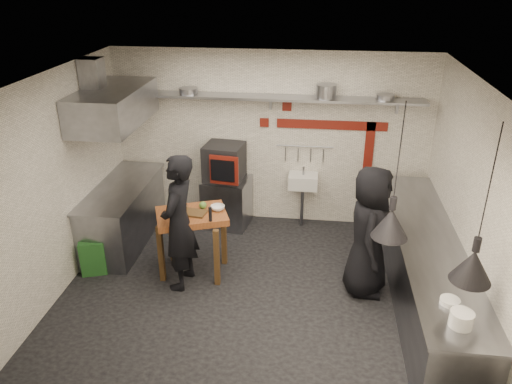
# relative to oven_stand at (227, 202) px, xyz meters

# --- Properties ---
(floor) EXTENTS (5.00, 5.00, 0.00)m
(floor) POSITION_rel_oven_stand_xyz_m (0.67, -1.79, -0.40)
(floor) COLOR black
(floor) RESTS_ON ground
(ceiling) EXTENTS (5.00, 5.00, 0.00)m
(ceiling) POSITION_rel_oven_stand_xyz_m (0.67, -1.79, 2.40)
(ceiling) COLOR beige
(ceiling) RESTS_ON floor
(wall_back) EXTENTS (5.00, 0.04, 2.80)m
(wall_back) POSITION_rel_oven_stand_xyz_m (0.67, 0.31, 1.00)
(wall_back) COLOR white
(wall_back) RESTS_ON floor
(wall_front) EXTENTS (5.00, 0.04, 2.80)m
(wall_front) POSITION_rel_oven_stand_xyz_m (0.67, -3.89, 1.00)
(wall_front) COLOR white
(wall_front) RESTS_ON floor
(wall_left) EXTENTS (0.04, 4.20, 2.80)m
(wall_left) POSITION_rel_oven_stand_xyz_m (-1.83, -1.79, 1.00)
(wall_left) COLOR white
(wall_left) RESTS_ON floor
(wall_right) EXTENTS (0.04, 4.20, 2.80)m
(wall_right) POSITION_rel_oven_stand_xyz_m (3.17, -1.79, 1.00)
(wall_right) COLOR white
(wall_right) RESTS_ON floor
(red_band_horiz) EXTENTS (1.70, 0.02, 0.14)m
(red_band_horiz) POSITION_rel_oven_stand_xyz_m (1.62, 0.29, 1.28)
(red_band_horiz) COLOR maroon
(red_band_horiz) RESTS_ON wall_back
(red_band_vert) EXTENTS (0.14, 0.02, 1.10)m
(red_band_vert) POSITION_rel_oven_stand_xyz_m (2.22, 0.29, 0.80)
(red_band_vert) COLOR maroon
(red_band_vert) RESTS_ON wall_back
(red_tile_a) EXTENTS (0.14, 0.02, 0.14)m
(red_tile_a) POSITION_rel_oven_stand_xyz_m (0.92, 0.29, 1.55)
(red_tile_a) COLOR maroon
(red_tile_a) RESTS_ON wall_back
(red_tile_b) EXTENTS (0.14, 0.02, 0.14)m
(red_tile_b) POSITION_rel_oven_stand_xyz_m (0.57, 0.29, 1.28)
(red_tile_b) COLOR maroon
(red_tile_b) RESTS_ON wall_back
(back_shelf) EXTENTS (4.60, 0.34, 0.04)m
(back_shelf) POSITION_rel_oven_stand_xyz_m (0.67, 0.13, 1.72)
(back_shelf) COLOR slate
(back_shelf) RESTS_ON wall_back
(shelf_bracket_left) EXTENTS (0.04, 0.06, 0.24)m
(shelf_bracket_left) POSITION_rel_oven_stand_xyz_m (-1.23, 0.28, 1.62)
(shelf_bracket_left) COLOR slate
(shelf_bracket_left) RESTS_ON wall_back
(shelf_bracket_mid) EXTENTS (0.04, 0.06, 0.24)m
(shelf_bracket_mid) POSITION_rel_oven_stand_xyz_m (0.67, 0.28, 1.62)
(shelf_bracket_mid) COLOR slate
(shelf_bracket_mid) RESTS_ON wall_back
(shelf_bracket_right) EXTENTS (0.04, 0.06, 0.24)m
(shelf_bracket_right) POSITION_rel_oven_stand_xyz_m (2.57, 0.28, 1.62)
(shelf_bracket_right) COLOR slate
(shelf_bracket_right) RESTS_ON wall_back
(pan_far_left) EXTENTS (0.35, 0.35, 0.09)m
(pan_far_left) POSITION_rel_oven_stand_xyz_m (-0.58, 0.13, 1.79)
(pan_far_left) COLOR slate
(pan_far_left) RESTS_ON back_shelf
(pan_mid_left) EXTENTS (0.32, 0.32, 0.07)m
(pan_mid_left) POSITION_rel_oven_stand_xyz_m (-0.58, 0.13, 1.78)
(pan_mid_left) COLOR slate
(pan_mid_left) RESTS_ON back_shelf
(stock_pot) EXTENTS (0.39, 0.39, 0.20)m
(stock_pot) POSITION_rel_oven_stand_xyz_m (1.50, 0.13, 1.84)
(stock_pot) COLOR slate
(stock_pot) RESTS_ON back_shelf
(pan_right) EXTENTS (0.35, 0.35, 0.08)m
(pan_right) POSITION_rel_oven_stand_xyz_m (2.36, 0.13, 1.78)
(pan_right) COLOR slate
(pan_right) RESTS_ON back_shelf
(oven_stand) EXTENTS (0.78, 0.73, 0.80)m
(oven_stand) POSITION_rel_oven_stand_xyz_m (0.00, 0.00, 0.00)
(oven_stand) COLOR slate
(oven_stand) RESTS_ON floor
(combi_oven) EXTENTS (0.65, 0.62, 0.58)m
(combi_oven) POSITION_rel_oven_stand_xyz_m (-0.03, 0.02, 0.69)
(combi_oven) COLOR black
(combi_oven) RESTS_ON oven_stand
(oven_door) EXTENTS (0.45, 0.09, 0.46)m
(oven_door) POSITION_rel_oven_stand_xyz_m (0.03, -0.32, 0.69)
(oven_door) COLOR maroon
(oven_door) RESTS_ON combi_oven
(oven_glass) EXTENTS (0.38, 0.07, 0.34)m
(oven_glass) POSITION_rel_oven_stand_xyz_m (0.01, -0.35, 0.69)
(oven_glass) COLOR black
(oven_glass) RESTS_ON oven_door
(hand_sink) EXTENTS (0.46, 0.34, 0.22)m
(hand_sink) POSITION_rel_oven_stand_xyz_m (1.22, 0.13, 0.38)
(hand_sink) COLOR silver
(hand_sink) RESTS_ON wall_back
(sink_tap) EXTENTS (0.03, 0.03, 0.14)m
(sink_tap) POSITION_rel_oven_stand_xyz_m (1.22, 0.13, 0.56)
(sink_tap) COLOR slate
(sink_tap) RESTS_ON hand_sink
(sink_drain) EXTENTS (0.06, 0.06, 0.66)m
(sink_drain) POSITION_rel_oven_stand_xyz_m (1.22, 0.09, -0.06)
(sink_drain) COLOR slate
(sink_drain) RESTS_ON floor
(utensil_rail) EXTENTS (0.90, 0.02, 0.02)m
(utensil_rail) POSITION_rel_oven_stand_xyz_m (1.22, 0.27, 0.92)
(utensil_rail) COLOR slate
(utensil_rail) RESTS_ON wall_back
(counter_right) EXTENTS (0.70, 3.80, 0.90)m
(counter_right) POSITION_rel_oven_stand_xyz_m (2.82, -1.79, 0.05)
(counter_right) COLOR slate
(counter_right) RESTS_ON floor
(counter_right_top) EXTENTS (0.76, 3.90, 0.03)m
(counter_right_top) POSITION_rel_oven_stand_xyz_m (2.82, -1.79, 0.52)
(counter_right_top) COLOR slate
(counter_right_top) RESTS_ON counter_right
(plate_stack) EXTENTS (0.27, 0.27, 0.15)m
(plate_stack) POSITION_rel_oven_stand_xyz_m (2.79, -3.39, 0.61)
(plate_stack) COLOR silver
(plate_stack) RESTS_ON counter_right_top
(small_bowl_right) EXTENTS (0.23, 0.23, 0.05)m
(small_bowl_right) POSITION_rel_oven_stand_xyz_m (2.77, -3.05, 0.56)
(small_bowl_right) COLOR silver
(small_bowl_right) RESTS_ON counter_right_top
(counter_left) EXTENTS (0.70, 1.90, 0.90)m
(counter_left) POSITION_rel_oven_stand_xyz_m (-1.48, -0.74, 0.05)
(counter_left) COLOR slate
(counter_left) RESTS_ON floor
(counter_left_top) EXTENTS (0.76, 2.00, 0.03)m
(counter_left_top) POSITION_rel_oven_stand_xyz_m (-1.48, -0.74, 0.52)
(counter_left_top) COLOR slate
(counter_left_top) RESTS_ON counter_left
(extractor_hood) EXTENTS (0.78, 1.60, 0.50)m
(extractor_hood) POSITION_rel_oven_stand_xyz_m (-1.43, -0.74, 1.75)
(extractor_hood) COLOR slate
(extractor_hood) RESTS_ON ceiling
(hood_duct) EXTENTS (0.28, 0.28, 0.50)m
(hood_duct) POSITION_rel_oven_stand_xyz_m (-1.68, -0.74, 2.15)
(hood_duct) COLOR slate
(hood_duct) RESTS_ON ceiling
(green_bin) EXTENTS (0.43, 0.43, 0.50)m
(green_bin) POSITION_rel_oven_stand_xyz_m (-1.61, -1.60, -0.15)
(green_bin) COLOR #225C23
(green_bin) RESTS_ON floor
(prep_table) EXTENTS (1.09, 0.92, 0.92)m
(prep_table) POSITION_rel_oven_stand_xyz_m (-0.21, -1.46, 0.06)
(prep_table) COLOR brown
(prep_table) RESTS_ON floor
(cutting_board) EXTENTS (0.35, 0.27, 0.02)m
(cutting_board) POSITION_rel_oven_stand_xyz_m (-0.17, -1.47, 0.53)
(cutting_board) COLOR #51361B
(cutting_board) RESTS_ON prep_table
(pepper_mill) EXTENTS (0.04, 0.04, 0.20)m
(pepper_mill) POSITION_rel_oven_stand_xyz_m (0.09, -1.65, 0.62)
(pepper_mill) COLOR black
(pepper_mill) RESTS_ON prep_table
(lemon_a) EXTENTS (0.08, 0.08, 0.07)m
(lemon_a) POSITION_rel_oven_stand_xyz_m (-0.35, -1.58, 0.56)
(lemon_a) COLOR yellow
(lemon_a) RESTS_ON prep_table
(lemon_b) EXTENTS (0.10, 0.10, 0.08)m
(lemon_b) POSITION_rel_oven_stand_xyz_m (-0.27, -1.61, 0.56)
(lemon_b) COLOR yellow
(lemon_b) RESTS_ON prep_table
(veg_ball) EXTENTS (0.13, 0.13, 0.10)m
(veg_ball) POSITION_rel_oven_stand_xyz_m (-0.09, -1.30, 0.57)
(veg_ball) COLOR #517E2F
(veg_ball) RESTS_ON prep_table
(steel_tray) EXTENTS (0.21, 0.18, 0.03)m
(steel_tray) POSITION_rel_oven_stand_xyz_m (-0.42, -1.29, 0.54)
(steel_tray) COLOR slate
(steel_tray) RESTS_ON prep_table
(bowl) EXTENTS (0.21, 0.21, 0.06)m
(bowl) POSITION_rel_oven_stand_xyz_m (0.12, -1.32, 0.55)
(bowl) COLOR silver
(bowl) RESTS_ON prep_table
(heat_lamp_near) EXTENTS (0.43, 0.43, 1.45)m
(heat_lamp_near) POSITION_rel_oven_stand_xyz_m (2.20, -2.55, 1.68)
(heat_lamp_near) COLOR black
(heat_lamp_near) RESTS_ON ceiling
(heat_lamp_far) EXTENTS (0.50, 0.50, 1.54)m
(heat_lamp_far) POSITION_rel_oven_stand_xyz_m (2.88, -3.13, 1.63)
(heat_lamp_far) COLOR black
(heat_lamp_far) RESTS_ON ceiling
(chef_left) EXTENTS (0.51, 0.71, 1.85)m
(chef_left) POSITION_rel_oven_stand_xyz_m (-0.30, -1.76, 0.52)
(chef_left) COLOR black
(chef_left) RESTS_ON floor
(chef_right) EXTENTS (0.63, 0.90, 1.75)m
(chef_right) POSITION_rel_oven_stand_xyz_m (2.12, -1.60, 0.47)
(chef_right) COLOR black
(chef_right) RESTS_ON floor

